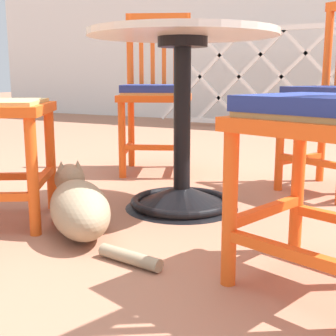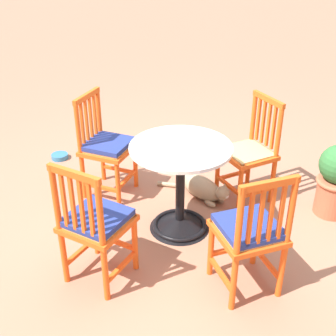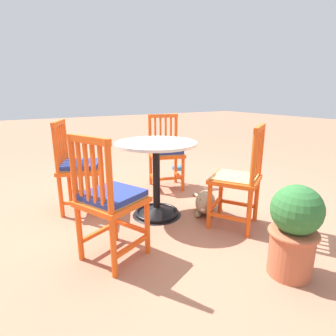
{
  "view_description": "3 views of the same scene",
  "coord_description": "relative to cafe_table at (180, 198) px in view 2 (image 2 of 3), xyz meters",
  "views": [
    {
      "loc": [
        0.76,
        -1.61,
        0.55
      ],
      "look_at": [
        -0.14,
        0.09,
        0.17
      ],
      "focal_mm": 49.27,
      "sensor_mm": 36.0,
      "label": 1
    },
    {
      "loc": [
        -0.21,
        3.02,
        2.17
      ],
      "look_at": [
        0.03,
        -0.03,
        0.47
      ],
      "focal_mm": 48.01,
      "sensor_mm": 36.0,
      "label": 2
    },
    {
      "loc": [
        -2.25,
        1.28,
        1.16
      ],
      "look_at": [
        -0.07,
        -0.03,
        0.46
      ],
      "focal_mm": 29.03,
      "sensor_mm": 36.0,
      "label": 3
    }
  ],
  "objects": [
    {
      "name": "ground_plane",
      "position": [
        0.07,
        -0.1,
        -0.28
      ],
      "size": [
        24.0,
        24.0,
        0.0
      ],
      "primitive_type": "plane",
      "color": "#A36B51"
    },
    {
      "name": "cafe_table",
      "position": [
        0.0,
        0.0,
        0.0
      ],
      "size": [
        0.76,
        0.76,
        0.73
      ],
      "color": "black",
      "rests_on": "ground_plane"
    },
    {
      "name": "orange_chair_at_corner",
      "position": [
        0.67,
        -0.5,
        0.16
      ],
      "size": [
        0.5,
        0.5,
        0.91
      ],
      "color": "#EA5619",
      "rests_on": "ground_plane"
    },
    {
      "name": "orange_chair_facing_out",
      "position": [
        0.52,
        0.6,
        0.16
      ],
      "size": [
        0.53,
        0.53,
        0.91
      ],
      "color": "#EA5619",
      "rests_on": "ground_plane"
    },
    {
      "name": "orange_chair_tucked_in",
      "position": [
        -0.47,
        0.62,
        0.16
      ],
      "size": [
        0.53,
        0.53,
        0.91
      ],
      "color": "#EA5619",
      "rests_on": "ground_plane"
    },
    {
      "name": "orange_chair_by_planter",
      "position": [
        -0.56,
        -0.51,
        0.15
      ],
      "size": [
        0.55,
        0.55,
        0.91
      ],
      "color": "#EA5619",
      "rests_on": "ground_plane"
    },
    {
      "name": "tabby_cat",
      "position": [
        -0.19,
        -0.45,
        -0.19
      ],
      "size": [
        0.65,
        0.46,
        0.23
      ],
      "color": "#9E896B",
      "rests_on": "ground_plane"
    },
    {
      "name": "terracotta_planter",
      "position": [
        -1.25,
        -0.31,
        0.04
      ],
      "size": [
        0.32,
        0.32,
        0.62
      ],
      "color": "#B25B3D",
      "rests_on": "ground_plane"
    },
    {
      "name": "pet_water_bowl",
      "position": [
        1.3,
        -1.09,
        -0.26
      ],
      "size": [
        0.17,
        0.17,
        0.05
      ],
      "primitive_type": "cylinder",
      "color": "teal",
      "rests_on": "ground_plane"
    }
  ]
}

